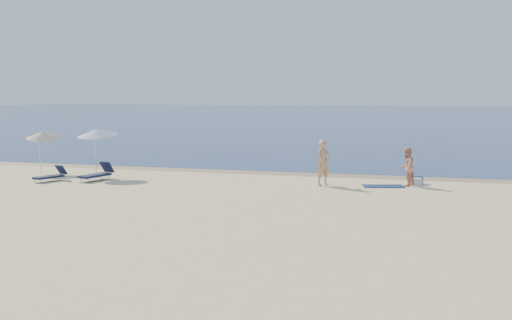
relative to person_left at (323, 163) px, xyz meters
The scene contains 12 objects.
ground 16.09m from the person_left, 99.22° to the right, with size 160.00×160.00×0.00m, color beige.
sea 84.20m from the person_left, 91.75° to the left, with size 240.00×160.00×0.01m, color #0D224F.
wet_sand_strip 4.49m from the person_left, 125.93° to the left, with size 240.00×1.60×0.00m, color #847254.
person_left is the anchor object (origin of this frame).
person_right 3.55m from the person_left, 14.58° to the left, with size 0.80×0.62×1.64m, color tan.
beach_towel 2.72m from the person_left, 10.03° to the left, with size 1.70×0.94×0.03m, color #0E1B46.
white_bag 4.14m from the person_left, 17.73° to the left, with size 0.36×0.31×0.31m, color silver.
blue_cooler 4.29m from the person_left, 24.68° to the left, with size 0.50×0.35×0.35m, color #1C5199.
umbrella_near 10.76m from the person_left, behind, with size 2.00×2.03×2.44m.
umbrella_far 14.17m from the person_left, behind, with size 2.08×2.10×2.23m.
lounger_left 12.24m from the person_left, behind, with size 0.98×1.65×0.69m.
lounger_right 10.29m from the person_left, behind, with size 1.01×1.90×0.80m.
Camera 1 is at (7.42, -11.11, 3.99)m, focal length 45.00 mm.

